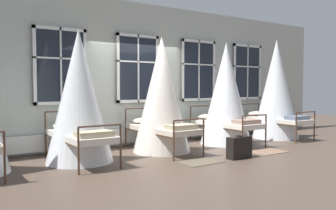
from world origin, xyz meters
TOP-DOWN VIEW (x-y plane):
  - ground at (0.00, 0.00)m, footprint 24.84×24.84m
  - back_wall_with_windows at (0.00, 1.07)m, footprint 13.42×0.10m
  - window_bank at (-0.00, 0.95)m, footprint 8.83×0.10m
  - cot_second at (-1.91, -0.18)m, footprint 1.29×2.00m
  - cot_third at (-0.01, -0.15)m, footprint 1.29×2.01m
  - cot_fourth at (1.93, -0.14)m, footprint 1.29×2.00m
  - cot_fifth at (3.83, -0.15)m, footprint 1.29×1.99m
  - rug_third at (0.00, -1.51)m, footprint 0.81×0.58m
  - rug_fourth at (1.92, -1.51)m, footprint 0.82×0.58m
  - suitcase_dark at (0.89, -1.65)m, footprint 0.57×0.24m

SIDE VIEW (x-z plane):
  - ground at x=0.00m, z-range 0.00..0.00m
  - rug_third at x=0.00m, z-range 0.00..0.01m
  - rug_fourth at x=1.92m, z-range 0.00..0.01m
  - suitcase_dark at x=0.89m, z-range -0.01..0.46m
  - window_bank at x=0.00m, z-range -0.24..2.43m
  - cot_second at x=-1.91m, z-range -0.04..2.51m
  - cot_third at x=-0.01m, z-range -0.04..2.52m
  - cot_fourth at x=1.93m, z-range -0.04..2.53m
  - cot_fifth at x=3.83m, z-range -0.04..2.73m
  - back_wall_with_windows at x=0.00m, z-range 0.00..3.54m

